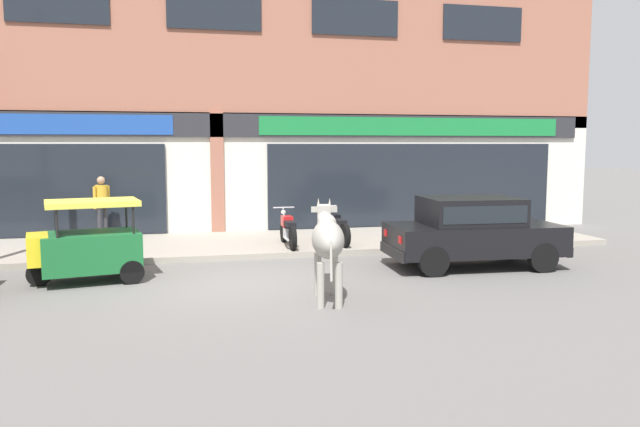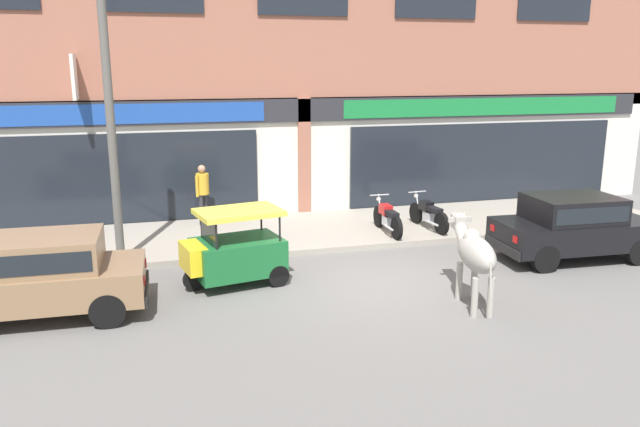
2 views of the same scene
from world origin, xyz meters
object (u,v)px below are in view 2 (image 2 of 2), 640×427
car_1 (41,273)px  motorcycle_0 (387,218)px  auto_rickshaw (234,253)px  pedestrian (202,188)px  utility_pole (110,112)px  motorcycle_1 (428,214)px  car_0 (573,224)px  cow (475,253)px

car_1 → motorcycle_0: 8.27m
auto_rickshaw → pedestrian: size_ratio=1.32×
car_1 → utility_pole: 3.80m
motorcycle_0 → motorcycle_1: (1.19, 0.12, 0.00)m
pedestrian → motorcycle_0: bearing=-25.9°
auto_rickshaw → motorcycle_1: size_ratio=1.16×
car_0 → pedestrian: bearing=147.8°
auto_rickshaw → motorcycle_1: (5.40, 2.49, -0.14)m
utility_pole → pedestrian: bearing=53.2°
cow → auto_rickshaw: bearing=150.0°
motorcycle_0 → cow: bearing=-92.4°
cow → pedestrian: bearing=121.7°
cow → car_0: bearing=28.4°
motorcycle_1 → utility_pole: (-7.63, -0.71, 2.82)m
auto_rickshaw → motorcycle_0: auto_rickshaw is taller
auto_rickshaw → pedestrian: 4.53m
motorcycle_0 → utility_pole: utility_pole is taller
car_1 → auto_rickshaw: size_ratio=1.73×
motorcycle_0 → pedestrian: size_ratio=1.13×
auto_rickshaw → utility_pole: bearing=141.5°
car_0 → auto_rickshaw: size_ratio=1.74×
car_0 → motorcycle_0: 4.36m
auto_rickshaw → pedestrian: pedestrian is taller
motorcycle_1 → utility_pole: 8.16m
auto_rickshaw → cow: bearing=-30.0°
car_0 → utility_pole: bearing=167.6°
cow → car_0: size_ratio=0.58×
cow → car_1: 7.60m
cow → motorcycle_1: 5.02m
utility_pole → car_0: bearing=-12.4°
car_1 → utility_pole: (1.20, 2.57, 2.53)m
auto_rickshaw → motorcycle_0: (4.21, 2.37, -0.14)m
cow → utility_pole: 7.82m
car_0 → pedestrian: 9.18m
cow → motorcycle_1: (1.38, 4.80, -0.48)m
car_1 → auto_rickshaw: (3.43, 0.79, -0.15)m
car_0 → motorcycle_0: bearing=140.7°
car_1 → pedestrian: pedestrian is taller
car_1 → motorcycle_0: (7.64, 3.16, -0.29)m
cow → motorcycle_0: (0.20, 4.69, -0.48)m
cow → car_0: cow is taller
pedestrian → utility_pole: bearing=-126.8°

